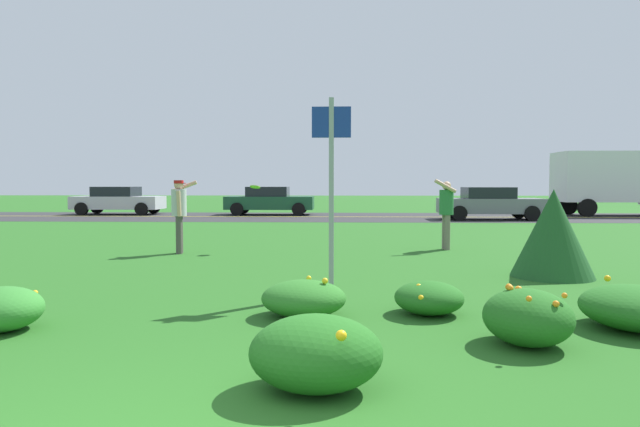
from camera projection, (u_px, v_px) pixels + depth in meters
ground_plane at (298, 244)px, 14.65m from camera, size 120.00×120.00×0.00m
highway_strip at (317, 217)px, 26.56m from camera, size 120.00×7.61×0.01m
highway_center_stripe at (317, 217)px, 26.56m from camera, size 120.00×0.16×0.00m
daylily_clump_mid_right at (316, 353)px, 4.25m from camera, size 1.05×0.88×0.59m
daylily_clump_near_camera at (528, 317)px, 5.45m from camera, size 0.87×0.94×0.59m
daylily_clump_front_left at (429, 298)px, 6.75m from camera, size 0.85×0.86×0.40m
daylily_clump_mid_left at (1, 309)px, 5.97m from camera, size 0.87×0.86×0.51m
daylily_clump_front_center at (304, 298)px, 6.64m from camera, size 1.03×0.92×0.48m
daylily_clump_mid_center at (636, 307)px, 6.05m from camera, size 1.17×1.26×0.53m
sign_post_near_path at (331, 177)px, 7.89m from camera, size 0.56×0.10×2.84m
evergreen_shrub_side at (553, 233)px, 9.42m from camera, size 1.39×1.39×1.52m
person_thrower_red_cap_gray_shirt at (179, 209)px, 12.58m from camera, size 0.58×0.55×1.69m
person_catcher_green_shirt at (446, 209)px, 13.34m from camera, size 0.55×0.54×1.72m
frisbee_lime at (255, 187)px, 13.05m from camera, size 0.25×0.25×0.10m
car_silver_leftmost at (118, 200)px, 28.64m from camera, size 4.50×2.00×1.45m
car_dark_green_center_left at (269, 200)px, 28.33m from camera, size 4.50×2.00×1.45m
car_gray_center_right at (490, 203)px, 24.51m from camera, size 4.50×2.00×1.45m
box_truck_white at (622, 180)px, 27.57m from camera, size 6.70×2.46×3.20m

